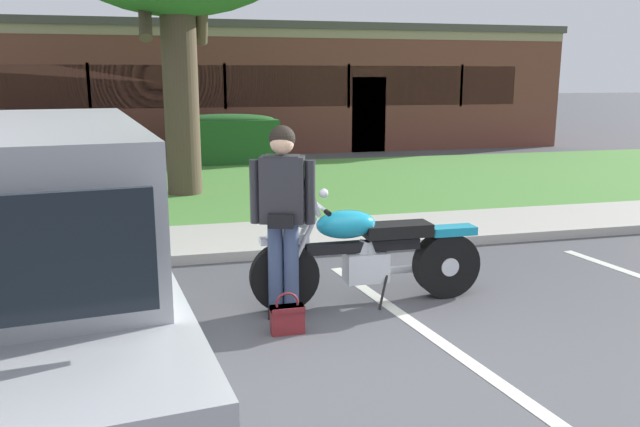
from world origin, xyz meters
name	(u,v)px	position (x,y,z in m)	size (l,w,h in m)	color
ground_plane	(388,360)	(0.00, 0.00, 0.00)	(140.00, 140.00, 0.00)	#4C4C51
curb_strip	(302,250)	(0.00, 3.02, 0.06)	(60.00, 0.20, 0.12)	#B7B2A8
concrete_walk	(288,235)	(0.00, 3.87, 0.04)	(60.00, 1.50, 0.08)	#B7B2A8
grass_lawn	(246,186)	(0.00, 7.98, 0.03)	(60.00, 6.73, 0.06)	#518E3D
stall_stripe_0	(49,385)	(-2.43, 0.20, 0.00)	(0.12, 4.40, 0.01)	silver
stall_stripe_1	(441,342)	(0.53, 0.20, 0.00)	(0.12, 4.40, 0.01)	silver
motorcycle	(376,252)	(0.33, 1.25, 0.49)	(2.24, 0.82, 1.26)	black
rider_person	(283,207)	(-0.58, 1.13, 0.99)	(0.55, 0.37, 1.70)	black
handbag	(287,317)	(-0.64, 0.70, 0.14)	(0.28, 0.13, 0.36)	maroon
hedge_left	(54,143)	(-3.90, 11.21, 0.65)	(3.11, 0.90, 1.24)	#235623
hedge_center_left	(225,139)	(-0.06, 11.21, 0.65)	(2.52, 0.90, 1.24)	#235623
brick_building	(209,86)	(0.17, 18.46, 1.79)	(20.33, 10.89, 3.57)	brown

